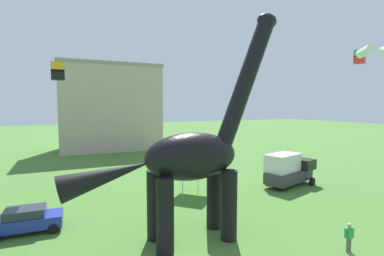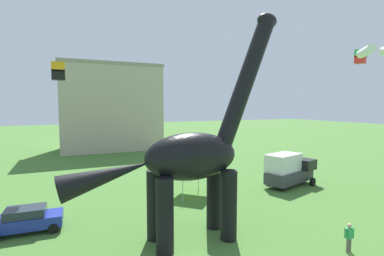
{
  "view_description": "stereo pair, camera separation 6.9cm",
  "coord_description": "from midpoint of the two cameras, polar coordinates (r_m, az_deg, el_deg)",
  "views": [
    {
      "loc": [
        -4.96,
        -11.03,
        7.89
      ],
      "look_at": [
        2.64,
        5.8,
        6.44
      ],
      "focal_mm": 26.7,
      "sensor_mm": 36.0,
      "label": 1
    },
    {
      "loc": [
        -4.9,
        -11.06,
        7.89
      ],
      "look_at": [
        2.64,
        5.8,
        6.44
      ],
      "focal_mm": 26.7,
      "sensor_mm": 36.0,
      "label": 2
    }
  ],
  "objects": [
    {
      "name": "kite_mid_center",
      "position": [
        26.06,
        -25.11,
        10.24
      ],
      "size": [
        1.02,
        1.02,
        1.43
      ],
      "color": "orange"
    },
    {
      "name": "parked_sedan_left",
      "position": [
        21.35,
        -30.17,
        -15.52
      ],
      "size": [
        4.28,
        2.03,
        1.55
      ],
      "rotation": [
        0.0,
        0.0,
        -0.05
      ],
      "color": "navy",
      "rests_on": "ground_plane"
    },
    {
      "name": "dinosaur_sculpture",
      "position": [
        16.58,
        -0.14,
        -5.7
      ],
      "size": [
        13.12,
        2.78,
        13.71
      ],
      "rotation": [
        0.0,
        0.0,
        0.05
      ],
      "color": "black",
      "rests_on": "ground_plane"
    },
    {
      "name": "person_watching_child",
      "position": [
        18.42,
        28.98,
        -18.16
      ],
      "size": [
        0.6,
        0.26,
        1.6
      ],
      "rotation": [
        0.0,
        0.0,
        3.35
      ],
      "color": "#6B6056",
      "rests_on": "ground_plane"
    },
    {
      "name": "kite_mid_left",
      "position": [
        24.59,
        32.11,
        12.89
      ],
      "size": [
        2.36,
        2.28,
        0.66
      ],
      "color": "white"
    },
    {
      "name": "background_building_block",
      "position": [
        53.66,
        -15.92,
        3.99
      ],
      "size": [
        17.29,
        9.63,
        15.16
      ],
      "color": "#B7A893",
      "rests_on": "ground_plane"
    },
    {
      "name": "festival_canopy_tent",
      "position": [
        25.3,
        -0.09,
        -7.71
      ],
      "size": [
        3.15,
        3.15,
        3.0
      ],
      "color": "#B2B2B7",
      "rests_on": "ground_plane"
    },
    {
      "name": "parked_box_truck",
      "position": [
        29.96,
        18.81,
        -7.79
      ],
      "size": [
        5.96,
        3.58,
        3.2
      ],
      "rotation": [
        0.0,
        0.0,
        0.28
      ],
      "color": "#38383D",
      "rests_on": "ground_plane"
    },
    {
      "name": "kite_far_right",
      "position": [
        31.94,
        30.65,
        12.16
      ],
      "size": [
        1.18,
        1.18,
        1.27
      ],
      "color": "green"
    }
  ]
}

